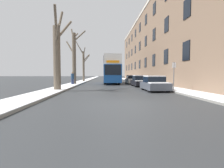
% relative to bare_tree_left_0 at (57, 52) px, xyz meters
% --- Properties ---
extents(ground_plane, '(320.00, 320.00, 0.00)m').
position_rel_bare_tree_left_0_xyz_m(ground_plane, '(5.24, -7.19, -3.47)').
color(ground_plane, '#303335').
extents(sidewalk_left, '(2.05, 130.00, 0.16)m').
position_rel_bare_tree_left_0_xyz_m(sidewalk_left, '(-0.35, 45.81, -3.39)').
color(sidewalk_left, gray).
rests_on(sidewalk_left, ground).
extents(sidewalk_right, '(2.05, 130.00, 0.16)m').
position_rel_bare_tree_left_0_xyz_m(sidewalk_right, '(10.82, 45.81, -3.39)').
color(sidewalk_right, gray).
rests_on(sidewalk_right, ground).
extents(terrace_facade_right, '(9.10, 54.22, 14.61)m').
position_rel_bare_tree_left_0_xyz_m(terrace_facade_right, '(16.34, 21.44, 3.84)').
color(terrace_facade_right, '#7A604C').
rests_on(terrace_facade_right, ground).
extents(bare_tree_left_0, '(1.74, 4.00, 7.46)m').
position_rel_bare_tree_left_0_xyz_m(bare_tree_left_0, '(0.00, 0.00, 0.00)').
color(bare_tree_left_0, brown).
rests_on(bare_tree_left_0, ground).
extents(bare_tree_left_1, '(3.13, 2.29, 8.22)m').
position_rel_bare_tree_left_0_xyz_m(bare_tree_left_1, '(-0.15, 9.70, 0.62)').
color(bare_tree_left_1, brown).
rests_on(bare_tree_left_1, ground).
extents(bare_tree_left_2, '(2.93, 2.37, 8.39)m').
position_rel_bare_tree_left_0_xyz_m(bare_tree_left_2, '(-0.03, 20.15, 0.17)').
color(bare_tree_left_2, brown).
rests_on(bare_tree_left_2, ground).
extents(double_decker_bus, '(2.55, 11.52, 4.36)m').
position_rel_bare_tree_left_0_xyz_m(double_decker_bus, '(5.36, 13.65, -1.00)').
color(double_decker_bus, '#194C99').
rests_on(double_decker_bus, ground).
extents(parked_car_0, '(1.84, 3.98, 1.39)m').
position_rel_bare_tree_left_0_xyz_m(parked_car_0, '(8.72, -0.19, -2.83)').
color(parked_car_0, '#474C56').
rests_on(parked_car_0, ground).
extents(parked_car_1, '(1.84, 4.33, 1.40)m').
position_rel_bare_tree_left_0_xyz_m(parked_car_1, '(8.72, 6.03, -2.83)').
color(parked_car_1, black).
rests_on(parked_car_1, ground).
extents(parked_car_2, '(1.85, 4.55, 1.41)m').
position_rel_bare_tree_left_0_xyz_m(parked_car_2, '(8.72, 12.23, -2.82)').
color(parked_car_2, silver).
rests_on(parked_car_2, ground).
extents(pedestrian_left_sidewalk, '(0.40, 0.40, 1.85)m').
position_rel_bare_tree_left_0_xyz_m(pedestrian_left_sidewalk, '(-0.24, 8.71, -2.45)').
color(pedestrian_left_sidewalk, navy).
rests_on(pedestrian_left_sidewalk, ground).
extents(street_sign_post, '(0.32, 0.07, 2.54)m').
position_rel_bare_tree_left_0_xyz_m(street_sign_post, '(10.09, -1.22, -2.01)').
color(street_sign_post, '#4C4F54').
rests_on(street_sign_post, ground).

